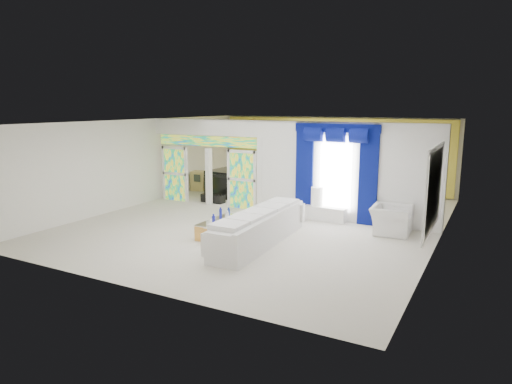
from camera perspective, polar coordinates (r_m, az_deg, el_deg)
The scene contains 22 objects.
floor at distance 14.12m, azimuth 1.24°, elevation -3.46°, with size 12.00×12.00×0.00m, color #B7AF9E.
dividing_wall at distance 13.95m, azimuth 11.05°, elevation 2.44°, with size 5.70×0.18×3.00m, color white.
dividing_header at distance 16.02m, azimuth -6.27°, elevation 8.05°, with size 4.30×0.18×0.55m, color white.
stained_panel_left at distance 17.04m, azimuth -10.11°, elevation 2.28°, with size 0.95×0.04×2.00m, color #994C3F.
stained_panel_right at distance 15.45m, azimuth -1.77°, elevation 1.57°, with size 0.95×0.04×2.00m, color #994C3F.
stained_transom at distance 16.05m, azimuth -6.24°, elevation 6.36°, with size 4.00×0.05×0.35m, color #994C3F.
window_pane at distance 13.94m, azimuth 9.94°, elevation 2.26°, with size 1.00×0.02×2.30m, color white.
blue_drape_left at distance 14.26m, azimuth 6.08°, elevation 2.35°, with size 0.55×0.10×2.80m, color #031148.
blue_drape_right at distance 13.64m, azimuth 13.88°, elevation 1.71°, with size 0.55×0.10×2.80m, color #031148.
blue_pelmet at distance 13.77m, azimuth 10.09°, elevation 7.89°, with size 2.60×0.12×0.25m, color #031148.
wall_mirror at distance 11.43m, azimuth 21.46°, elevation 0.30°, with size 0.04×2.70×1.90m, color white.
gold_curtains at distance 19.23m, azimuth 9.30°, elevation 4.78°, with size 9.70×0.12×2.90m, color gold.
white_sofa at distance 11.62m, azimuth 0.47°, elevation -4.71°, with size 0.85×3.95×0.75m, color silver.
coffee_table at distance 12.58m, azimuth -4.36°, elevation -4.38°, with size 0.59×1.76×0.39m, color gold.
console_table at distance 14.14m, azimuth 8.72°, elevation -2.68°, with size 1.29×0.41×0.43m, color white.
table_lamp at distance 14.13m, azimuth 7.63°, elevation -0.56°, with size 0.36×0.36×0.58m, color white.
armchair at distance 13.12m, azimuth 16.55°, elevation -3.32°, with size 1.18×1.03×0.77m, color silver.
grand_piano at distance 17.88m, azimuth -2.59°, elevation 1.25°, with size 1.54×2.01×1.02m, color black.
piano_bench at distance 16.61m, azimuth -5.40°, elevation -0.80°, with size 0.88×0.34×0.29m, color black.
tv_console at distance 18.99m, azimuth -7.14°, elevation 1.41°, with size 0.55×0.50×0.80m, color tan.
chandelier at distance 17.78m, azimuth -0.36°, elevation 8.15°, with size 0.60×0.60×0.60m, color gold.
decanters at distance 12.52m, azimuth -4.47°, elevation -3.06°, with size 0.22×1.05×0.28m.
Camera 1 is at (6.21, -12.19, 3.50)m, focal length 31.96 mm.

